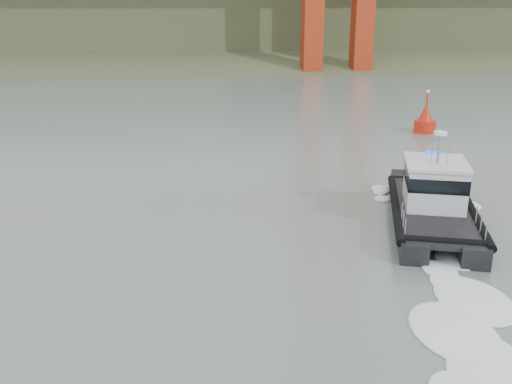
# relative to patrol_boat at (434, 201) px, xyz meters

# --- Properties ---
(ground) EXTENTS (400.00, 400.00, 0.00)m
(ground) POSITION_rel_patrol_boat_xyz_m (-9.62, -10.74, -1.22)
(ground) COLOR #556560
(ground) RESTS_ON ground
(headlands) EXTENTS (500.00, 105.36, 27.12)m
(headlands) POSITION_rel_patrol_boat_xyz_m (-9.62, 114.76, 5.82)
(headlands) COLOR #3F4B2B
(headlands) RESTS_ON ground
(patrol_boat) EXTENTS (6.58, 10.71, 4.89)m
(patrol_boat) POSITION_rel_patrol_boat_xyz_m (0.00, 0.00, 0.00)
(patrol_boat) COLOR black
(patrol_boat) RESTS_ON ground
(nav_buoy) EXTENTS (1.85, 1.85, 3.85)m
(nav_buoy) POSITION_rel_patrol_boat_xyz_m (8.45, 20.56, -0.21)
(nav_buoy) COLOR red
(nav_buoy) RESTS_ON ground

